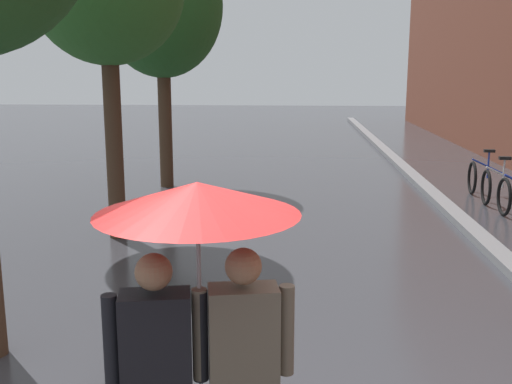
{
  "coord_description": "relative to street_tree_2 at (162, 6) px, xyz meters",
  "views": [
    {
      "loc": [
        0.3,
        -3.36,
        2.63
      ],
      "look_at": [
        -0.09,
        2.8,
        1.35
      ],
      "focal_mm": 42.21,
      "sensor_mm": 36.0,
      "label": 1
    }
  ],
  "objects": [
    {
      "name": "kerb_strip",
      "position": [
        5.75,
        0.14,
        -3.85
      ],
      "size": [
        0.3,
        36.0,
        0.12
      ],
      "primitive_type": "cube",
      "color": "slate",
      "rests_on": "ground"
    },
    {
      "name": "street_tree_2",
      "position": [
        0.0,
        0.0,
        0.0
      ],
      "size": [
        2.62,
        2.62,
        5.48
      ],
      "color": "#473323",
      "rests_on": "ground"
    },
    {
      "name": "parked_bicycle_7",
      "position": [
        7.14,
        -0.5,
        -3.54
      ],
      "size": [
        1.13,
        0.78,
        0.96
      ],
      "color": "black",
      "rests_on": "ground"
    },
    {
      "name": "couple_under_umbrella",
      "position": [
        2.33,
        -10.05,
        -2.55
      ],
      "size": [
        1.14,
        1.14,
        2.02
      ],
      "color": "#2D2D33",
      "rests_on": "ground"
    }
  ]
}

